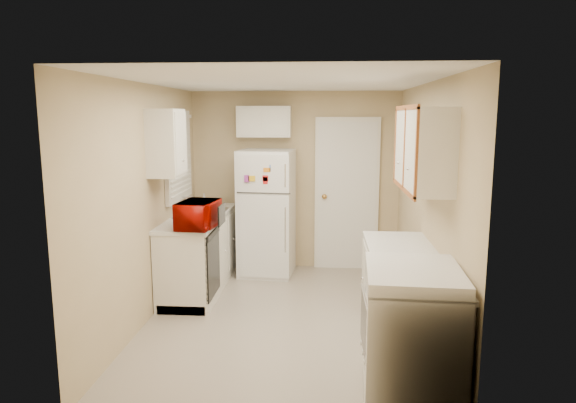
{
  "coord_description": "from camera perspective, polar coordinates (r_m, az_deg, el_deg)",
  "views": [
    {
      "loc": [
        0.39,
        -5.03,
        2.09
      ],
      "look_at": [
        0.0,
        0.5,
        1.15
      ],
      "focal_mm": 32.0,
      "sensor_mm": 36.0,
      "label": 1
    }
  ],
  "objects": [
    {
      "name": "wall_right",
      "position": [
        5.21,
        15.16,
        -0.56
      ],
      "size": [
        3.8,
        3.8,
        0.0
      ],
      "primitive_type": "plane",
      "color": "tan",
      "rests_on": "floor"
    },
    {
      "name": "wall_back",
      "position": [
        7.0,
        0.81,
        2.32
      ],
      "size": [
        2.8,
        2.8,
        0.0
      ],
      "primitive_type": "plane",
      "color": "tan",
      "rests_on": "floor"
    },
    {
      "name": "left_counter",
      "position": [
        6.33,
        -9.77,
        -5.53
      ],
      "size": [
        0.6,
        1.8,
        0.9
      ],
      "primitive_type": "cube",
      "color": "silver",
      "rests_on": "floor"
    },
    {
      "name": "microwave",
      "position": [
        5.51,
        -9.93,
        -1.4
      ],
      "size": [
        0.55,
        0.35,
        0.35
      ],
      "primitive_type": "imported",
      "rotation": [
        0.0,
        0.0,
        1.44
      ],
      "color": "#990700",
      "rests_on": "left_counter"
    },
    {
      "name": "interior_door",
      "position": [
        6.98,
        6.54,
        0.74
      ],
      "size": [
        0.86,
        0.06,
        2.08
      ],
      "primitive_type": "cube",
      "color": "white",
      "rests_on": "floor"
    },
    {
      "name": "sink",
      "position": [
        6.38,
        -9.55,
        -1.63
      ],
      "size": [
        0.54,
        0.74,
        0.16
      ],
      "primitive_type": "cube",
      "color": "gray",
      "rests_on": "left_counter"
    },
    {
      "name": "stove",
      "position": [
        4.0,
        13.55,
        -14.01
      ],
      "size": [
        0.72,
        0.87,
        1.01
      ],
      "primitive_type": "cube",
      "rotation": [
        0.0,
        0.0,
        -0.06
      ],
      "color": "white",
      "rests_on": "floor"
    },
    {
      "name": "window_blinds",
      "position": [
        6.35,
        -12.03,
        4.99
      ],
      "size": [
        0.1,
        0.98,
        1.08
      ],
      "primitive_type": "cube",
      "color": "silver",
      "rests_on": "wall_left"
    },
    {
      "name": "wall_front",
      "position": [
        3.28,
        -2.98,
        -6.15
      ],
      "size": [
        2.8,
        2.8,
        0.0
      ],
      "primitive_type": "plane",
      "color": "tan",
      "rests_on": "floor"
    },
    {
      "name": "upper_cabinet_right",
      "position": [
        4.62,
        14.83,
        5.7
      ],
      "size": [
        0.3,
        1.2,
        0.7
      ],
      "primitive_type": "cube",
      "color": "silver",
      "rests_on": "wall_right"
    },
    {
      "name": "dishwasher",
      "position": [
        5.69,
        -8.36,
        -6.8
      ],
      "size": [
        0.03,
        0.58,
        0.72
      ],
      "primitive_type": "cube",
      "color": "black",
      "rests_on": "floor"
    },
    {
      "name": "wall_left",
      "position": [
        5.41,
        -15.34,
        -0.19
      ],
      "size": [
        3.8,
        3.8,
        0.0
      ],
      "primitive_type": "plane",
      "color": "tan",
      "rests_on": "floor"
    },
    {
      "name": "soap_bottle",
      "position": [
        6.7,
        -9.3,
        0.14
      ],
      "size": [
        0.11,
        0.11,
        0.19
      ],
      "primitive_type": "imported",
      "rotation": [
        0.0,
        0.0,
        0.33
      ],
      "color": "silver",
      "rests_on": "left_counter"
    },
    {
      "name": "upper_cabinet_left",
      "position": [
        5.51,
        -13.38,
        6.35
      ],
      "size": [
        0.3,
        0.45,
        0.7
      ],
      "primitive_type": "cube",
      "color": "silver",
      "rests_on": "wall_left"
    },
    {
      "name": "refrigerator",
      "position": [
        6.73,
        -2.37,
        -1.24
      ],
      "size": [
        0.73,
        0.71,
        1.64
      ],
      "primitive_type": "cube",
      "rotation": [
        0.0,
        0.0,
        -0.09
      ],
      "color": "white",
      "rests_on": "floor"
    },
    {
      "name": "ceiling",
      "position": [
        5.05,
        -0.41,
        13.14
      ],
      "size": [
        3.8,
        3.8,
        0.0
      ],
      "primitive_type": "plane",
      "color": "white",
      "rests_on": "floor"
    },
    {
      "name": "floor",
      "position": [
        5.46,
        -0.38,
        -12.88
      ],
      "size": [
        3.8,
        3.8,
        0.0
      ],
      "primitive_type": "plane",
      "color": "#B4A89A",
      "rests_on": "ground"
    },
    {
      "name": "right_counter",
      "position": [
        4.59,
        12.91,
        -11.56
      ],
      "size": [
        0.6,
        2.0,
        0.9
      ],
      "primitive_type": "cube",
      "color": "silver",
      "rests_on": "floor"
    },
    {
      "name": "cabinet_over_fridge",
      "position": [
        6.83,
        -2.64,
        8.86
      ],
      "size": [
        0.7,
        0.3,
        0.4
      ],
      "primitive_type": "cube",
      "color": "silver",
      "rests_on": "wall_back"
    }
  ]
}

